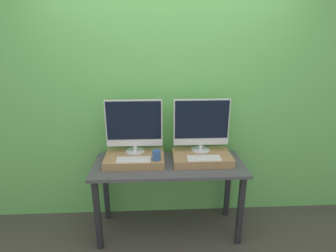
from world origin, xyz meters
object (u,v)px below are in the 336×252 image
object	(u,v)px
keyboard_left	(134,160)
keyboard_right	(204,158)
mug	(157,155)
monitor_left	(134,125)
monitor_right	(201,124)

from	to	relation	value
keyboard_left	keyboard_right	distance (m)	0.65
keyboard_left	keyboard_right	xyz separation A→B (m)	(0.65, 0.00, 0.00)
mug	keyboard_right	distance (m)	0.44
keyboard_left	mug	xyz separation A→B (m)	(0.21, -0.00, 0.04)
monitor_left	monitor_right	distance (m)	0.65
monitor_left	mug	bearing A→B (deg)	-43.00
keyboard_right	monitor_right	bearing A→B (deg)	90.00
monitor_left	monitor_right	world-z (taller)	same
monitor_right	mug	bearing A→B (deg)	-156.04
keyboard_left	monitor_right	xyz separation A→B (m)	(0.65, 0.20, 0.27)
monitor_right	keyboard_right	xyz separation A→B (m)	(0.00, -0.20, -0.27)
monitor_left	keyboard_left	distance (m)	0.33
mug	keyboard_left	bearing A→B (deg)	180.00
monitor_right	keyboard_right	world-z (taller)	monitor_right
keyboard_left	monitor_right	world-z (taller)	monitor_right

